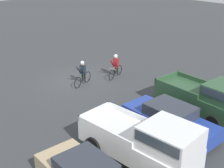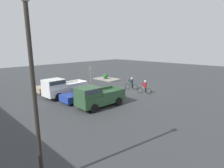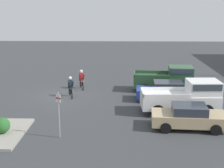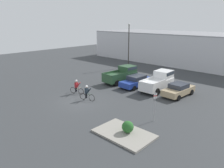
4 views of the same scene
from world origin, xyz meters
name	(u,v)px [view 4 (image 4 of 4)]	position (x,y,z in m)	size (l,w,h in m)	color
ground_plane	(81,101)	(0.00, 0.00, 0.00)	(80.00, 80.00, 0.00)	#383A3D
warehouse_building	(197,49)	(0.00, 28.75, 2.92)	(42.45, 13.49, 5.84)	silver
pickup_truck_0	(122,74)	(-1.75, 8.67, 1.11)	(2.52, 5.03, 2.14)	#2D5133
sedan_0	(137,81)	(1.02, 8.29, 0.73)	(2.20, 4.88, 1.48)	#233D9E
pickup_truck_1	(159,81)	(3.80, 9.15, 1.16)	(2.33, 5.25, 2.24)	white
sedan_1	(178,90)	(6.62, 8.70, 0.72)	(2.21, 4.47, 1.45)	tan
cyclist_0	(87,93)	(0.19, 0.67, 0.83)	(1.84, 0.64, 1.68)	black
cyclist_1	(77,86)	(-2.32, 1.24, 0.87)	(1.82, 0.64, 1.71)	black
fire_lane_sign	(155,104)	(8.19, 1.32, 1.56)	(0.16, 0.28, 2.59)	#9E9EA3
lamppost	(129,43)	(-7.32, 16.81, 4.44)	(0.36, 0.36, 7.67)	#2D2823
curb_island	(124,134)	(7.83, -2.20, 0.07)	(4.35, 2.82, 0.15)	gray
shrub	(128,127)	(7.97, -1.96, 0.60)	(0.90, 0.90, 0.90)	#286028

